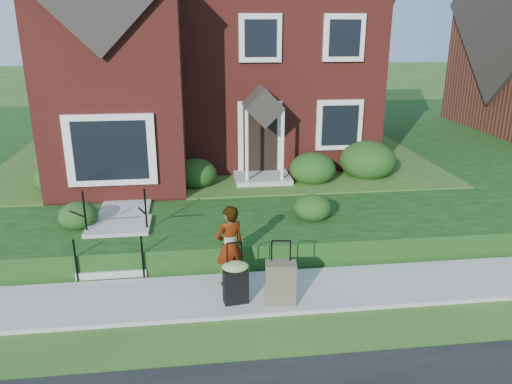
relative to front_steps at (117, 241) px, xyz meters
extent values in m
plane|color=#2D5119|center=(2.50, -1.84, -0.47)|extent=(120.00, 120.00, 0.00)
cube|color=#9E9B93|center=(2.50, -1.84, -0.43)|extent=(60.00, 1.60, 0.08)
cube|color=black|center=(6.50, 9.06, -0.17)|extent=(44.00, 20.00, 0.60)
cube|color=#9E9B93|center=(0.00, 3.16, 0.16)|extent=(1.20, 6.00, 0.06)
cube|color=maroon|center=(2.50, 8.16, 2.83)|extent=(10.00, 8.00, 5.40)
cube|color=maroon|center=(-0.30, 3.36, 2.83)|extent=(3.60, 2.40, 5.40)
cube|color=white|center=(-0.30, 2.21, 1.53)|extent=(2.20, 0.30, 1.80)
cube|color=black|center=(3.70, 4.10, 1.18)|extent=(1.00, 0.12, 2.10)
cube|color=black|center=(6.10, 4.11, 1.63)|extent=(1.40, 0.10, 1.50)
cube|color=#9E9B93|center=(0.00, -0.84, -0.32)|extent=(1.40, 0.30, 0.15)
cube|color=#9E9B93|center=(0.00, -0.54, -0.17)|extent=(1.40, 0.30, 0.15)
cube|color=#9E9B93|center=(0.00, -0.24, -0.02)|extent=(1.40, 0.30, 0.15)
cube|color=#9E9B93|center=(0.00, 0.06, 0.13)|extent=(1.40, 0.30, 0.15)
cube|color=#9E9B93|center=(0.00, 0.61, 0.13)|extent=(1.40, 0.80, 0.15)
cylinder|color=black|center=(-0.65, -0.99, 0.06)|extent=(0.04, 0.04, 0.90)
cylinder|color=black|center=(-0.65, 0.21, 0.66)|extent=(0.04, 0.04, 0.90)
cylinder|color=black|center=(0.65, -0.99, 0.06)|extent=(0.04, 0.04, 0.90)
cylinder|color=black|center=(0.65, 0.21, 0.66)|extent=(0.04, 0.04, 0.90)
ellipsoid|color=#103510|center=(-1.94, 3.33, 0.59)|extent=(1.32, 1.32, 0.93)
ellipsoid|color=#103510|center=(1.75, 3.40, 0.55)|extent=(1.23, 1.23, 0.86)
ellipsoid|color=#103510|center=(5.15, 3.38, 0.59)|extent=(1.34, 1.34, 0.94)
ellipsoid|color=#103510|center=(6.94, 3.77, 0.71)|extent=(1.68, 1.68, 1.18)
ellipsoid|color=#103510|center=(-0.91, 0.69, 0.43)|extent=(0.88, 0.88, 0.62)
ellipsoid|color=#103510|center=(4.49, 0.52, 0.44)|extent=(0.90, 0.90, 0.63)
imported|color=#999999|center=(2.37, -1.50, 0.43)|extent=(0.71, 0.60, 1.64)
cube|color=black|center=(2.43, -2.19, -0.06)|extent=(0.48, 0.31, 0.67)
cylinder|color=black|center=(2.43, -2.19, 0.77)|extent=(0.27, 0.07, 0.03)
cylinder|color=black|center=(2.29, -2.19, 0.52)|extent=(0.02, 0.02, 0.50)
cylinder|color=black|center=(2.56, -2.19, 0.52)|extent=(0.02, 0.02, 0.50)
cylinder|color=black|center=(2.27, -2.19, -0.36)|extent=(0.05, 0.07, 0.06)
cylinder|color=black|center=(2.58, -2.19, -0.36)|extent=(0.05, 0.07, 0.06)
ellipsoid|color=#86A25D|center=(2.43, -2.19, 0.35)|extent=(0.54, 0.47, 0.16)
cube|color=brown|center=(3.24, -2.30, 0.01)|extent=(0.59, 0.38, 0.81)
cylinder|color=black|center=(3.24, -2.30, 0.80)|extent=(0.34, 0.07, 0.03)
cylinder|color=black|center=(3.07, -2.30, 0.61)|extent=(0.02, 0.02, 0.39)
cylinder|color=black|center=(3.41, -2.30, 0.61)|extent=(0.02, 0.02, 0.39)
cylinder|color=black|center=(3.05, -2.30, -0.36)|extent=(0.05, 0.06, 0.06)
cylinder|color=black|center=(3.44, -2.30, -0.36)|extent=(0.05, 0.06, 0.06)
camera|label=1|loc=(1.80, -10.28, 4.48)|focal=35.00mm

